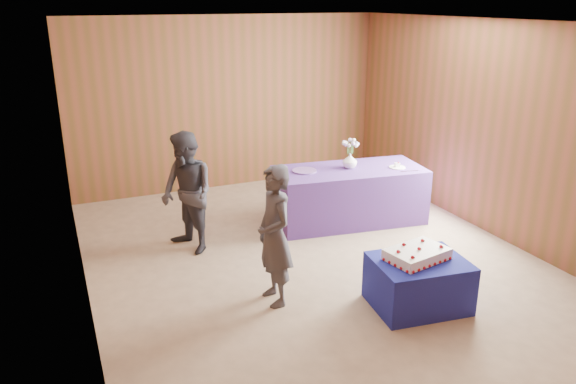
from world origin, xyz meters
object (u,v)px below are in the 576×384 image
serving_table (349,195)px  sheet_cake (417,254)px  vase (350,161)px  guest_left (275,236)px  guest_right (187,193)px  cake_table (418,283)px

serving_table → sheet_cake: (-0.49, -2.24, 0.18)m
sheet_cake → vase: bearing=65.9°
guest_left → guest_right: (-0.49, 1.54, 0.02)m
cake_table → vase: (0.49, 2.31, 0.60)m
vase → guest_right: (-2.26, -0.12, -0.12)m
guest_left → cake_table: bearing=62.3°
serving_table → sheet_cake: 2.30m
cake_table → serving_table: serving_table is taller
serving_table → guest_right: bearing=-170.5°
guest_left → guest_right: guest_right is taller
guest_right → guest_left: bearing=-2.1°
serving_table → cake_table: bearing=-94.4°
sheet_cake → vase: vase is taller
sheet_cake → guest_right: guest_right is taller
cake_table → guest_left: 1.51m
vase → guest_left: (-1.77, -1.66, -0.13)m
guest_left → guest_right: 1.62m
vase → guest_left: 2.43m
cake_table → guest_left: guest_left is taller
serving_table → guest_right: guest_right is taller
vase → guest_left: bearing=-136.8°
cake_table → guest_right: bearing=135.7°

